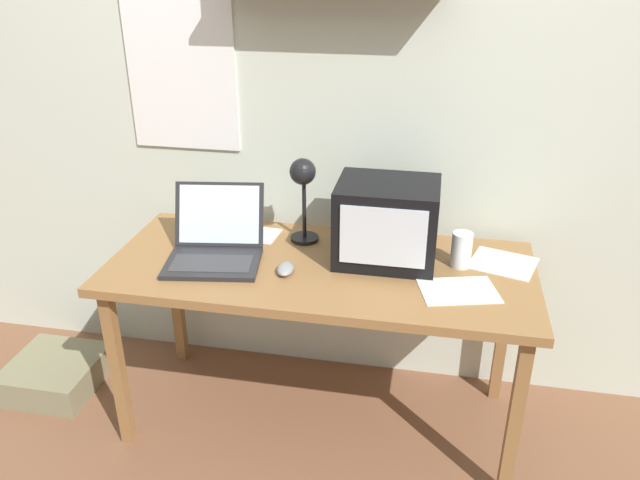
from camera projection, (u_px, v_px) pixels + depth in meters
The scene contains 12 objects.
ground_plane at pixel (320, 416), 2.64m from camera, with size 12.00×12.00×0.00m, color brown.
back_wall at pixel (339, 84), 2.44m from camera, with size 5.60×0.24×2.60m.
corner_desk at pixel (320, 279), 2.36m from camera, with size 1.59×0.69×0.73m.
crt_monitor at pixel (387, 222), 2.31m from camera, with size 0.37×0.31×0.30m.
laptop at pixel (216, 241), 2.36m from camera, with size 0.39×0.40×0.25m.
desk_lamp at pixel (303, 184), 2.37m from camera, with size 0.12×0.17×0.36m.
juice_glass at pixel (461, 251), 2.29m from camera, with size 0.08×0.08×0.13m.
computer_mouse at pixel (286, 269), 2.26m from camera, with size 0.07×0.11×0.03m.
open_notebook at pixel (255, 234), 2.56m from camera, with size 0.20×0.16×0.00m.
loose_paper_near_laptop at pixel (503, 263), 2.33m from camera, with size 0.28×0.26×0.00m.
loose_paper_near_monitor at pixel (458, 291), 2.15m from camera, with size 0.30×0.25×0.00m.
floor_cushion at pixel (56, 374), 2.80m from camera, with size 0.38×0.38×0.13m.
Camera 1 is at (0.39, -2.02, 1.82)m, focal length 35.00 mm.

